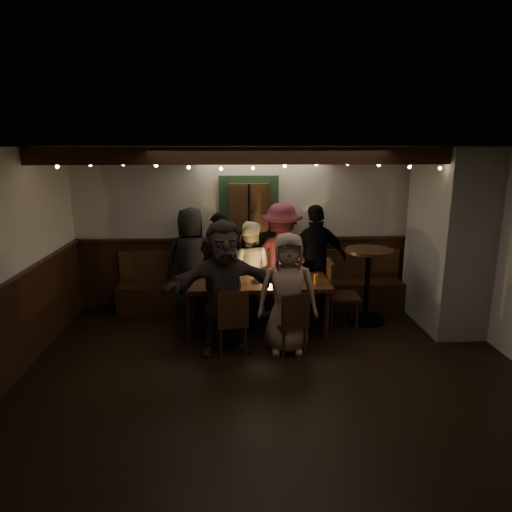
{
  "coord_description": "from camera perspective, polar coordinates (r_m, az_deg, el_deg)",
  "views": [
    {
      "loc": [
        -0.47,
        -4.82,
        2.62
      ],
      "look_at": [
        -0.13,
        1.6,
        1.05
      ],
      "focal_mm": 32.0,
      "sensor_mm": 36.0,
      "label": 1
    }
  ],
  "objects": [
    {
      "name": "person_e",
      "position": [
        7.19,
        7.47,
        -0.48
      ],
      "size": [
        1.08,
        0.63,
        1.74
      ],
      "primitive_type": "imported",
      "rotation": [
        0.0,
        0.0,
        3.36
      ],
      "color": "black",
      "rests_on": "ground"
    },
    {
      "name": "chair_near_right",
      "position": [
        5.84,
        4.57,
        -7.94
      ],
      "size": [
        0.48,
        0.48,
        0.83
      ],
      "color": "black",
      "rests_on": "ground"
    },
    {
      "name": "person_c",
      "position": [
        7.11,
        -0.87,
        -1.57
      ],
      "size": [
        0.82,
        0.7,
        1.49
      ],
      "primitive_type": "imported",
      "rotation": [
        0.0,
        0.0,
        2.94
      ],
      "color": "#F0EBC2",
      "rests_on": "ground"
    },
    {
      "name": "chair_near_left",
      "position": [
        5.84,
        -3.03,
        -7.71
      ],
      "size": [
        0.46,
        0.46,
        0.87
      ],
      "color": "black",
      "rests_on": "ground"
    },
    {
      "name": "person_d",
      "position": [
        7.23,
        3.17,
        -0.28
      ],
      "size": [
        1.27,
        0.97,
        1.74
      ],
      "primitive_type": "imported",
      "rotation": [
        0.0,
        0.0,
        2.82
      ],
      "color": "#561E2B",
      "rests_on": "ground"
    },
    {
      "name": "chair_end",
      "position": [
        6.79,
        10.05,
        -4.14
      ],
      "size": [
        0.48,
        0.48,
        0.99
      ],
      "color": "black",
      "rests_on": "ground"
    },
    {
      "name": "room",
      "position": [
        6.61,
        10.49,
        -0.03
      ],
      "size": [
        6.02,
        5.01,
        2.62
      ],
      "color": "black",
      "rests_on": "ground"
    },
    {
      "name": "person_f",
      "position": [
        5.79,
        -4.0,
        -3.93
      ],
      "size": [
        1.67,
        0.8,
        1.73
      ],
      "primitive_type": "imported",
      "rotation": [
        0.0,
        0.0,
        0.19
      ],
      "color": "#312725",
      "rests_on": "ground"
    },
    {
      "name": "high_top",
      "position": [
        7.02,
        13.77,
        -2.47
      ],
      "size": [
        0.71,
        0.71,
        1.13
      ],
      "color": "black",
      "rests_on": "ground"
    },
    {
      "name": "person_g",
      "position": [
        5.83,
        3.95,
        -4.67
      ],
      "size": [
        0.78,
        0.53,
        1.57
      ],
      "primitive_type": "imported",
      "rotation": [
        0.0,
        0.0,
        -0.04
      ],
      "color": "gray",
      "rests_on": "ground"
    },
    {
      "name": "person_b",
      "position": [
        7.11,
        -4.56,
        -0.97
      ],
      "size": [
        0.66,
        0.5,
        1.64
      ],
      "primitive_type": "imported",
      "rotation": [
        0.0,
        0.0,
        3.34
      ],
      "color": "black",
      "rests_on": "ground"
    },
    {
      "name": "dining_table",
      "position": [
        6.52,
        0.09,
        -3.65
      ],
      "size": [
        2.06,
        0.88,
        0.89
      ],
      "color": "black",
      "rests_on": "ground"
    },
    {
      "name": "person_a",
      "position": [
        7.21,
        -8.05,
        -0.63
      ],
      "size": [
        0.84,
        0.55,
        1.7
      ],
      "primitive_type": "imported",
      "rotation": [
        0.0,
        0.0,
        3.13
      ],
      "color": "black",
      "rests_on": "ground"
    }
  ]
}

